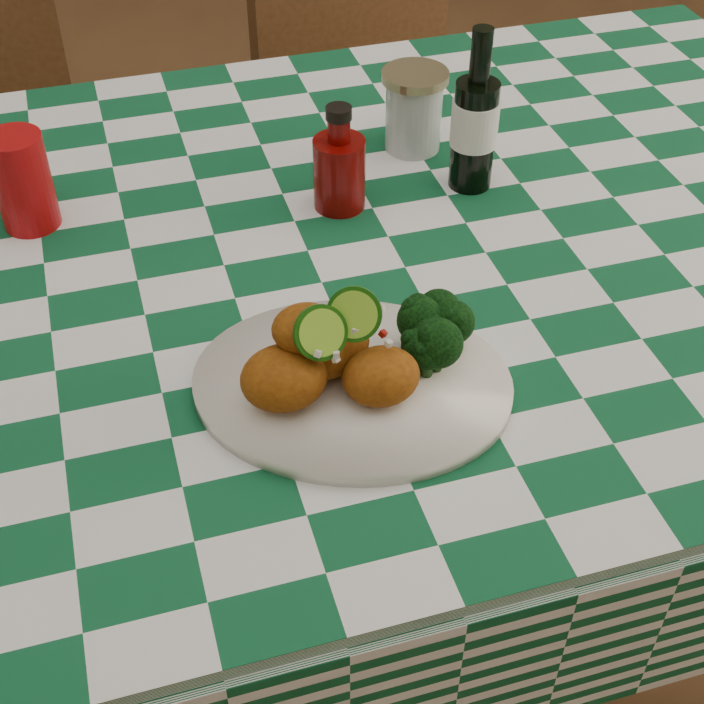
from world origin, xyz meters
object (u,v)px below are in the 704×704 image
object	(u,v)px
red_tumbler	(23,181)
mason_jar	(414,110)
beer_bottle	(476,111)
wooden_chair_right	(399,134)
fried_chicken_pile	(340,343)
dining_table	(316,466)
ketchup_bottle	(339,158)
plate	(352,385)

from	to	relation	value
red_tumbler	mason_jar	world-z (taller)	red_tumbler
beer_bottle	mason_jar	bearing A→B (deg)	110.31
beer_bottle	wooden_chair_right	size ratio (longest dim) A/B	0.22
fried_chicken_pile	mason_jar	world-z (taller)	fried_chicken_pile
dining_table	red_tumbler	world-z (taller)	red_tumbler
mason_jar	wooden_chair_right	distance (m)	0.67
ketchup_bottle	mason_jar	bearing A→B (deg)	38.91
red_tumbler	ketchup_bottle	distance (m)	0.39
dining_table	mason_jar	world-z (taller)	mason_jar
fried_chicken_pile	mason_jar	size ratio (longest dim) A/B	1.44
plate	red_tumbler	xyz separation A→B (m)	(-0.30, 0.40, 0.05)
ketchup_bottle	mason_jar	size ratio (longest dim) A/B	1.23
plate	mason_jar	xyz separation A→B (m)	(0.22, 0.44, 0.05)
plate	red_tumbler	world-z (taller)	red_tumbler
dining_table	ketchup_bottle	bearing A→B (deg)	52.50
mason_jar	fried_chicken_pile	bearing A→B (deg)	-117.58
plate	ketchup_bottle	bearing A→B (deg)	76.12
dining_table	red_tumbler	distance (m)	0.57
fried_chicken_pile	mason_jar	distance (m)	0.50
plate	wooden_chair_right	world-z (taller)	wooden_chair_right
red_tumbler	mason_jar	bearing A→B (deg)	4.51
beer_bottle	red_tumbler	bearing A→B (deg)	172.79
mason_jar	plate	bearing A→B (deg)	-116.29
beer_bottle	wooden_chair_right	distance (m)	0.78
fried_chicken_pile	ketchup_bottle	size ratio (longest dim) A/B	1.17
fried_chicken_pile	mason_jar	xyz separation A→B (m)	(0.23, 0.44, -0.01)
plate	mason_jar	bearing A→B (deg)	63.71
red_tumbler	dining_table	bearing A→B (deg)	-26.01
red_tumbler	ketchup_bottle	size ratio (longest dim) A/B	0.89
fried_chicken_pile	wooden_chair_right	xyz separation A→B (m)	(0.40, 0.98, -0.37)
red_tumbler	mason_jar	xyz separation A→B (m)	(0.52, 0.04, -0.01)
plate	red_tumbler	bearing A→B (deg)	126.41
red_tumbler	ketchup_bottle	world-z (taller)	ketchup_bottle
mason_jar	ketchup_bottle	bearing A→B (deg)	-141.09
plate	dining_table	bearing A→B (deg)	85.90
beer_bottle	fried_chicken_pile	bearing A→B (deg)	-129.39
ketchup_bottle	wooden_chair_right	xyz separation A→B (m)	(0.31, 0.65, -0.37)
dining_table	beer_bottle	distance (m)	0.56
mason_jar	wooden_chair_right	xyz separation A→B (m)	(0.17, 0.54, -0.36)
plate	wooden_chair_right	distance (m)	1.10
mason_jar	red_tumbler	bearing A→B (deg)	-175.49
red_tumbler	beer_bottle	world-z (taller)	beer_bottle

